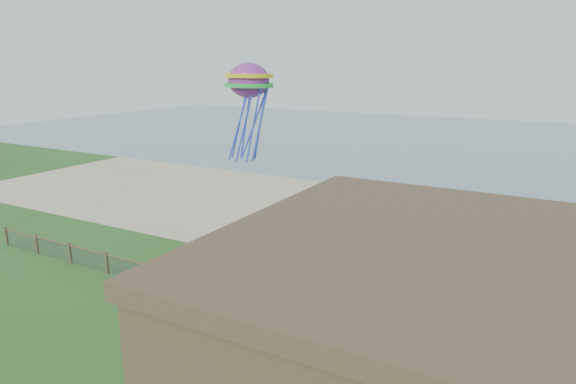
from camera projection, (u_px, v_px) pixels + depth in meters
name	position (u px, v px, depth m)	size (l,w,h in m)	color
ground	(152.00, 378.00, 18.85)	(160.00, 160.00, 0.00)	#244F1B
sand_beach	(367.00, 221.00, 37.45)	(72.00, 20.00, 0.02)	tan
ocean	(475.00, 142.00, 74.64)	(160.00, 68.00, 0.02)	slate
chainlink_fence	(243.00, 300.00, 23.79)	(36.20, 0.20, 1.25)	#473C28
octopus_kite	(249.00, 109.00, 29.26)	(3.01, 2.13, 6.20)	#FE2846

